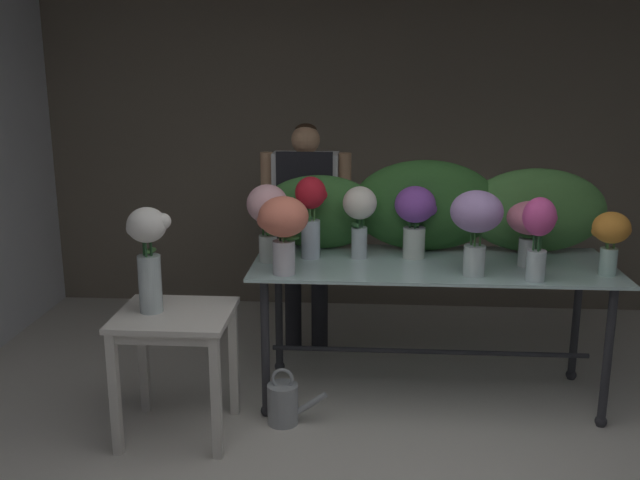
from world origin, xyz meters
name	(u,v)px	position (x,y,z in m)	size (l,w,h in m)	color
ground_plane	(381,388)	(0.00, 1.72, 0.00)	(7.55, 7.55, 0.00)	beige
wall_back	(381,150)	(0.00, 3.43, 1.34)	(5.72, 0.12, 2.67)	#706656
display_table_glass	(431,284)	(0.29, 1.62, 0.74)	(2.15, 0.84, 0.88)	#A5C9C8
side_table_white	(175,331)	(-1.15, 1.06, 0.62)	(0.62, 0.58, 0.72)	silver
florist	(306,213)	(-0.54, 2.35, 1.02)	(0.64, 0.24, 1.64)	#232328
foliage_backdrop	(438,209)	(0.34, 1.92, 1.15)	(2.19, 0.31, 0.58)	#387033
vase_lilac_roses	(476,219)	(0.50, 1.37, 1.20)	(0.29, 0.29, 0.49)	silver
vase_blush_carnations	(267,211)	(-0.70, 1.58, 1.19)	(0.27, 0.25, 0.47)	silver
vase_sunset_anemones	(611,235)	(1.26, 1.44, 1.11)	(0.21, 0.21, 0.36)	silver
vase_crimson_ranunculus	(311,212)	(-0.45, 1.68, 1.17)	(0.20, 0.19, 0.51)	silver
vase_rosy_dahlias	(531,225)	(0.85, 1.59, 1.13)	(0.28, 0.28, 0.39)	silver
vase_fuchsia_tulips	(539,231)	(0.83, 1.29, 1.16)	(0.19, 0.18, 0.47)	silver
vase_coral_hydrangea	(283,225)	(-0.58, 1.32, 1.16)	(0.29, 0.28, 0.45)	silver
vase_ivory_peonies	(360,213)	(-0.15, 1.70, 1.16)	(0.21, 0.21, 0.45)	silver
vase_violet_snapdragons	(415,215)	(0.19, 1.73, 1.15)	(0.26, 0.25, 0.45)	silver
vase_white_roses_tall	(149,251)	(-1.27, 1.06, 1.07)	(0.23, 0.21, 0.58)	silver
watering_can	(284,403)	(-0.57, 1.21, 0.13)	(0.35, 0.18, 0.34)	#999EA3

